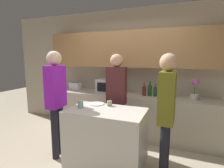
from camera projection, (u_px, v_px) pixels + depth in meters
back_wall at (131, 63)px, 3.85m from camera, size 6.40×0.40×2.70m
back_counter at (127, 114)px, 3.76m from camera, size 3.60×0.62×0.88m
kitchen_island at (106, 138)px, 2.64m from camera, size 1.15×0.67×0.89m
microwave at (110, 86)px, 3.83m from camera, size 0.52×0.39×0.30m
toaster at (75, 86)px, 4.16m from camera, size 0.26×0.16×0.18m
potted_plant at (195, 89)px, 3.20m from camera, size 0.14×0.14×0.40m
bottle_0 at (144, 91)px, 3.54m from camera, size 0.08×0.08×0.27m
bottle_1 at (150, 90)px, 3.53m from camera, size 0.08×0.08×0.29m
bottle_2 at (155, 92)px, 3.48m from camera, size 0.07×0.07×0.26m
plate_on_island at (96, 104)px, 2.88m from camera, size 0.26×0.26×0.01m
cup_0 at (109, 103)px, 2.77m from camera, size 0.08×0.08×0.08m
cup_1 at (81, 104)px, 2.67m from camera, size 0.09×0.09×0.11m
person_left at (56, 95)px, 2.82m from camera, size 0.23×0.35×1.76m
person_center at (116, 93)px, 3.12m from camera, size 0.36×0.23×1.72m
person_right at (167, 108)px, 2.22m from camera, size 0.22×0.35×1.71m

